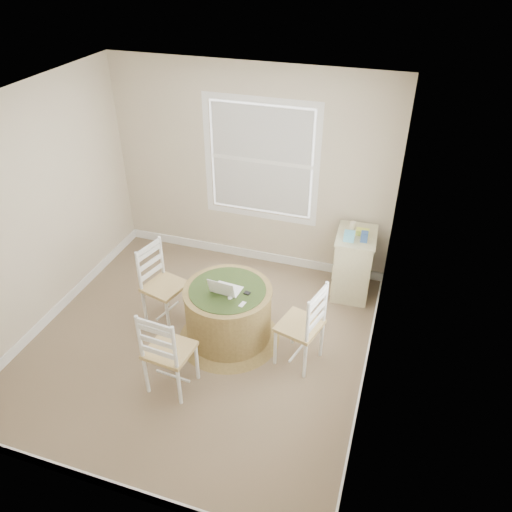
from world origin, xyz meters
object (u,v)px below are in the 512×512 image
(chair_near, at_px, (169,350))
(chair_left, at_px, (165,286))
(chair_right, at_px, (300,325))
(laptop, at_px, (226,289))
(round_table, at_px, (228,312))
(corner_chest, at_px, (353,264))

(chair_near, bearing_deg, chair_left, -55.85)
(chair_right, xyz_separation_m, laptop, (-0.81, 0.05, 0.22))
(round_table, bearing_deg, chair_left, -174.83)
(chair_near, relative_size, chair_right, 1.00)
(chair_right, height_order, corner_chest, chair_right)
(chair_near, bearing_deg, chair_right, -141.57)
(round_table, distance_m, chair_near, 0.87)
(chair_left, relative_size, chair_near, 1.00)
(round_table, relative_size, chair_right, 1.18)
(laptop, distance_m, corner_chest, 1.75)
(laptop, xyz_separation_m, corner_chest, (1.15, 1.29, -0.28))
(chair_left, bearing_deg, corner_chest, -44.38)
(round_table, distance_m, corner_chest, 1.70)
(chair_left, distance_m, corner_chest, 2.26)
(chair_left, bearing_deg, round_table, -81.48)
(round_table, height_order, laptop, laptop)
(round_table, bearing_deg, chair_right, 4.43)
(chair_near, relative_size, corner_chest, 1.15)
(round_table, xyz_separation_m, laptop, (-0.01, -0.04, 0.33))
(corner_chest, bearing_deg, chair_near, -127.61)
(laptop, height_order, corner_chest, laptop)
(laptop, relative_size, corner_chest, 0.38)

